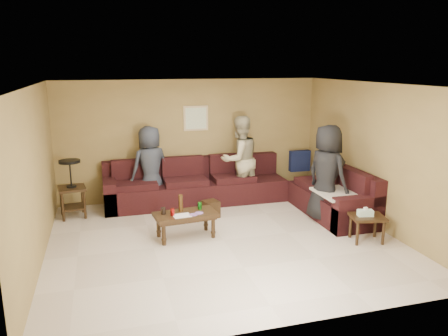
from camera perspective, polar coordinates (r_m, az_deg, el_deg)
The scene contains 10 objects.
room at distance 6.76m, azimuth -0.08°, elevation 3.71°, with size 5.60×5.50×2.50m.
sectional_sofa at distance 8.71m, azimuth 2.38°, elevation -3.09°, with size 4.65×2.90×0.97m.
coffee_table at distance 7.24m, azimuth -5.09°, elevation -6.32°, with size 1.06×0.60×0.70m.
end_table_left at distance 8.57m, azimuth -19.28°, elevation -2.42°, with size 0.54×0.54×1.09m.
side_table_right at distance 7.42m, azimuth 18.17°, elevation -6.33°, with size 0.60×0.53×0.58m.
waste_bin at distance 8.20m, azimuth -1.73°, elevation -5.37°, with size 0.27×0.27×0.32m, color #311F10.
wall_art at distance 9.16m, azimuth -3.70°, elevation 6.50°, with size 0.52×0.04×0.52m.
person_left at distance 8.78m, azimuth -9.59°, elevation 0.17°, with size 0.80×0.52×1.63m, color #2D323E.
person_middle at distance 8.95m, azimuth 2.07°, elevation 1.13°, with size 0.87×0.68×1.79m, color tan.
person_right at distance 8.03m, azimuth 13.27°, elevation -0.75°, with size 0.87×0.56×1.77m, color black.
Camera 1 is at (-1.80, -6.41, 2.81)m, focal length 35.00 mm.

